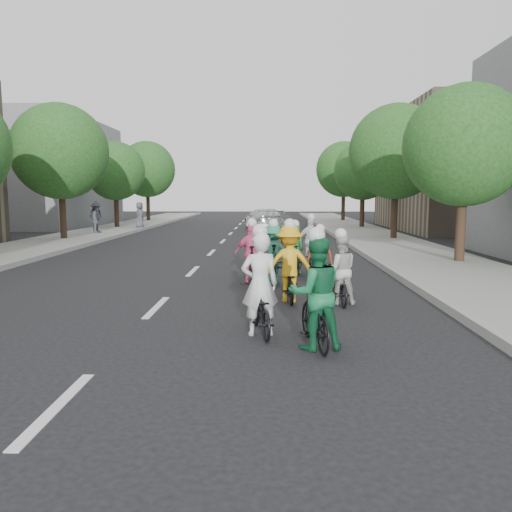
{
  "coord_description": "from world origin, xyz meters",
  "views": [
    {
      "loc": [
        2.39,
        -10.29,
        2.38
      ],
      "look_at": [
        2.08,
        0.85,
        1.0
      ],
      "focal_mm": 35.0,
      "sensor_mm": 36.0,
      "label": 1
    }
  ],
  "objects_px": {
    "cyclist_4": "(319,263)",
    "cyclist_2": "(289,270)",
    "cyclist_7": "(273,258)",
    "spectator_2": "(140,215)",
    "cyclist_3": "(252,259)",
    "cyclist_6": "(340,277)",
    "spectator_0": "(96,218)",
    "cyclist_1": "(315,302)",
    "follow_car_lead": "(264,219)",
    "follow_car_trail": "(269,216)",
    "spectator_1": "(96,217)",
    "cyclist_5": "(295,255)",
    "cyclist_8": "(311,246)",
    "cyclist_0": "(260,299)"
  },
  "relations": [
    {
      "from": "cyclist_4",
      "to": "cyclist_2",
      "type": "bearing_deg",
      "value": 77.36
    },
    {
      "from": "cyclist_2",
      "to": "cyclist_7",
      "type": "xyz_separation_m",
      "value": [
        -0.34,
        2.3,
        -0.02
      ]
    },
    {
      "from": "spectator_2",
      "to": "cyclist_3",
      "type": "bearing_deg",
      "value": -150.95
    },
    {
      "from": "cyclist_2",
      "to": "cyclist_6",
      "type": "distance_m",
      "value": 1.12
    },
    {
      "from": "spectator_0",
      "to": "cyclist_1",
      "type": "bearing_deg",
      "value": -171.45
    },
    {
      "from": "cyclist_6",
      "to": "follow_car_lead",
      "type": "distance_m",
      "value": 22.72
    },
    {
      "from": "cyclist_3",
      "to": "spectator_0",
      "type": "height_order",
      "value": "spectator_0"
    },
    {
      "from": "follow_car_lead",
      "to": "spectator_2",
      "type": "xyz_separation_m",
      "value": [
        -8.28,
        -0.31,
        0.3
      ]
    },
    {
      "from": "cyclist_1",
      "to": "cyclist_3",
      "type": "distance_m",
      "value": 5.93
    },
    {
      "from": "follow_car_trail",
      "to": "spectator_1",
      "type": "relative_size",
      "value": 2.19
    },
    {
      "from": "cyclist_5",
      "to": "spectator_1",
      "type": "height_order",
      "value": "spectator_1"
    },
    {
      "from": "cyclist_6",
      "to": "cyclist_8",
      "type": "relative_size",
      "value": 0.96
    },
    {
      "from": "cyclist_1",
      "to": "spectator_1",
      "type": "height_order",
      "value": "spectator_1"
    },
    {
      "from": "spectator_1",
      "to": "spectator_2",
      "type": "height_order",
      "value": "spectator_1"
    },
    {
      "from": "cyclist_3",
      "to": "cyclist_4",
      "type": "height_order",
      "value": "cyclist_3"
    },
    {
      "from": "cyclist_1",
      "to": "follow_car_trail",
      "type": "distance_m",
      "value": 31.11
    },
    {
      "from": "cyclist_1",
      "to": "follow_car_trail",
      "type": "bearing_deg",
      "value": -98.51
    },
    {
      "from": "cyclist_2",
      "to": "cyclist_4",
      "type": "bearing_deg",
      "value": -114.72
    },
    {
      "from": "cyclist_6",
      "to": "follow_car_trail",
      "type": "height_order",
      "value": "cyclist_6"
    },
    {
      "from": "cyclist_0",
      "to": "cyclist_1",
      "type": "height_order",
      "value": "cyclist_0"
    },
    {
      "from": "spectator_2",
      "to": "cyclist_4",
      "type": "bearing_deg",
      "value": -146.8
    },
    {
      "from": "cyclist_8",
      "to": "cyclist_3",
      "type": "bearing_deg",
      "value": 69.36
    },
    {
      "from": "spectator_0",
      "to": "cyclist_6",
      "type": "bearing_deg",
      "value": -165.49
    },
    {
      "from": "cyclist_8",
      "to": "follow_car_trail",
      "type": "bearing_deg",
      "value": -80.3
    },
    {
      "from": "spectator_0",
      "to": "cyclist_7",
      "type": "bearing_deg",
      "value": -164.96
    },
    {
      "from": "cyclist_8",
      "to": "spectator_2",
      "type": "bearing_deg",
      "value": -51.77
    },
    {
      "from": "cyclist_6",
      "to": "spectator_0",
      "type": "relative_size",
      "value": 0.92
    },
    {
      "from": "follow_car_trail",
      "to": "spectator_2",
      "type": "xyz_separation_m",
      "value": [
        -8.67,
        -5.55,
        0.32
      ]
    },
    {
      "from": "cyclist_5",
      "to": "spectator_2",
      "type": "bearing_deg",
      "value": -71.3
    },
    {
      "from": "cyclist_2",
      "to": "follow_car_trail",
      "type": "bearing_deg",
      "value": -92.04
    },
    {
      "from": "cyclist_4",
      "to": "follow_car_lead",
      "type": "bearing_deg",
      "value": -76.0
    },
    {
      "from": "cyclist_7",
      "to": "spectator_2",
      "type": "xyz_separation_m",
      "value": [
        -8.79,
        19.82,
        0.34
      ]
    },
    {
      "from": "cyclist_2",
      "to": "spectator_1",
      "type": "xyz_separation_m",
      "value": [
        -10.54,
        17.73,
        0.38
      ]
    },
    {
      "from": "cyclist_0",
      "to": "cyclist_5",
      "type": "distance_m",
      "value": 6.54
    },
    {
      "from": "cyclist_7",
      "to": "cyclist_8",
      "type": "relative_size",
      "value": 1.04
    },
    {
      "from": "cyclist_0",
      "to": "cyclist_2",
      "type": "height_order",
      "value": "cyclist_0"
    },
    {
      "from": "cyclist_6",
      "to": "spectator_1",
      "type": "distance_m",
      "value": 21.39
    },
    {
      "from": "cyclist_3",
      "to": "cyclist_6",
      "type": "distance_m",
      "value": 3.27
    },
    {
      "from": "follow_car_trail",
      "to": "spectator_2",
      "type": "bearing_deg",
      "value": 39.6
    },
    {
      "from": "cyclist_7",
      "to": "follow_car_trail",
      "type": "height_order",
      "value": "cyclist_7"
    },
    {
      "from": "cyclist_8",
      "to": "spectator_2",
      "type": "height_order",
      "value": "spectator_2"
    },
    {
      "from": "cyclist_4",
      "to": "cyclist_5",
      "type": "relative_size",
      "value": 1.08
    },
    {
      "from": "cyclist_5",
      "to": "follow_car_trail",
      "type": "distance_m",
      "value": 23.88
    },
    {
      "from": "cyclist_5",
      "to": "follow_car_trail",
      "type": "height_order",
      "value": "cyclist_5"
    },
    {
      "from": "cyclist_2",
      "to": "cyclist_7",
      "type": "bearing_deg",
      "value": -84.65
    },
    {
      "from": "cyclist_8",
      "to": "spectator_0",
      "type": "relative_size",
      "value": 0.96
    },
    {
      "from": "cyclist_1",
      "to": "follow_car_lead",
      "type": "bearing_deg",
      "value": -97.39
    },
    {
      "from": "cyclist_0",
      "to": "cyclist_4",
      "type": "height_order",
      "value": "cyclist_0"
    },
    {
      "from": "cyclist_6",
      "to": "spectator_2",
      "type": "distance_m",
      "value": 24.56
    },
    {
      "from": "spectator_1",
      "to": "cyclist_1",
      "type": "bearing_deg",
      "value": -137.37
    }
  ]
}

